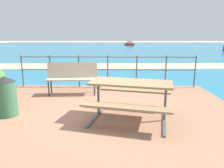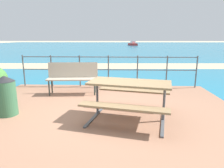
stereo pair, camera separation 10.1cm
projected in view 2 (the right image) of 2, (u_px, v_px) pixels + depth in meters
name	position (u px, v px, depth m)	size (l,w,h in m)	color
ground_plane	(102.00, 114.00, 4.53)	(240.00, 240.00, 0.00)	beige
patio_paving	(102.00, 113.00, 4.53)	(6.40, 5.20, 0.06)	#996B51
sea_water	(119.00, 46.00, 43.46)	(90.00, 90.00, 0.01)	teal
beach_strip	(114.00, 66.00, 12.40)	(54.00, 2.55, 0.01)	tan
picnic_table	(129.00, 91.00, 4.06)	(1.93, 1.81, 0.77)	#8C704C
park_bench	(73.00, 75.00, 5.90)	(1.50, 0.53, 0.93)	tan
railing_fence	(108.00, 68.00, 6.71)	(5.94, 0.04, 1.08)	#4C5156
trash_bin	(6.00, 96.00, 4.24)	(0.42, 0.42, 0.87)	#386B47
boat_near	(133.00, 44.00, 47.77)	(2.19, 4.47, 1.05)	red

